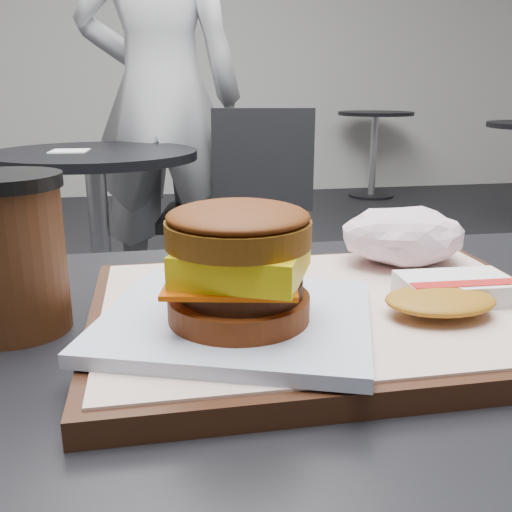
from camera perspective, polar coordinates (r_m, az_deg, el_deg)
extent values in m
cube|color=silver|center=(5.40, -9.33, 22.12)|extent=(8.00, 0.10, 3.00)
cube|color=black|center=(0.45, 11.90, -11.26)|extent=(0.80, 0.60, 0.04)
cube|color=black|center=(0.47, 7.25, -5.79)|extent=(0.38, 0.28, 0.02)
cube|color=beige|center=(0.47, 7.29, -4.66)|extent=(0.36, 0.26, 0.00)
cube|color=silver|center=(0.42, -1.92, -6.28)|extent=(0.24, 0.22, 0.01)
cylinder|color=#622A0E|center=(0.40, -1.72, -5.05)|extent=(0.13, 0.13, 0.02)
cylinder|color=black|center=(0.40, -1.46, -3.17)|extent=(0.11, 0.11, 0.01)
cube|color=#CB4D06|center=(0.40, -2.36, -2.13)|extent=(0.10, 0.10, 0.00)
cube|color=yellow|center=(0.39, -1.29, -0.48)|extent=(0.11, 0.11, 0.02)
cylinder|color=brown|center=(0.39, -1.79, 2.34)|extent=(0.13, 0.13, 0.02)
ellipsoid|color=#652E0E|center=(0.38, -1.81, 4.00)|extent=(0.13, 0.13, 0.02)
cube|color=silver|center=(0.49, 19.37, -3.07)|extent=(0.09, 0.06, 0.02)
cube|color=#B41918|center=(0.48, 20.35, -2.58)|extent=(0.09, 0.02, 0.00)
ellipsoid|color=#B97A1D|center=(0.45, 17.94, -4.23)|extent=(0.09, 0.06, 0.01)
cylinder|color=#3D1E0E|center=(0.48, -23.23, -0.36)|extent=(0.08, 0.08, 0.12)
cylinder|color=black|center=(0.47, -24.09, 6.89)|extent=(0.09, 0.09, 0.01)
cylinder|color=black|center=(2.24, -14.45, -9.09)|extent=(0.44, 0.44, 0.02)
cylinder|color=#A5A5AA|center=(2.11, -15.14, -0.21)|extent=(0.07, 0.07, 0.70)
cylinder|color=black|center=(2.04, -15.92, 9.66)|extent=(0.70, 0.70, 0.03)
cube|color=white|center=(2.03, -18.16, 9.95)|extent=(0.13, 0.13, 0.00)
cylinder|color=#B4B4B9|center=(2.35, -3.90, -1.81)|extent=(0.06, 0.06, 0.44)
cube|color=black|center=(2.28, -4.02, 3.92)|extent=(0.48, 0.48, 0.04)
cube|color=black|center=(2.27, 0.70, 9.54)|extent=(0.40, 0.10, 0.40)
imported|color=silver|center=(2.44, -9.52, 15.51)|extent=(0.75, 0.57, 1.84)
cylinder|color=black|center=(5.33, 11.42, 5.98)|extent=(0.40, 0.40, 0.02)
cylinder|color=#A5A5AA|center=(5.28, 11.65, 9.83)|extent=(0.06, 0.06, 0.70)
cylinder|color=black|center=(5.25, 11.88, 13.78)|extent=(0.66, 0.66, 0.03)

